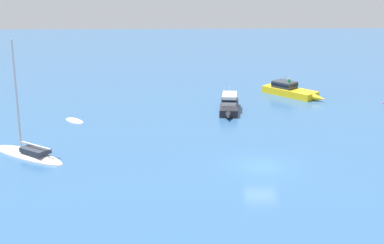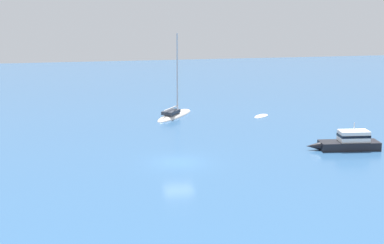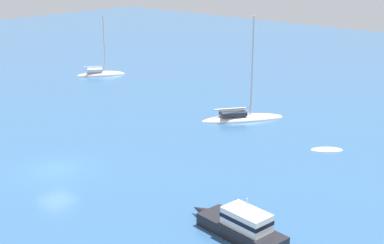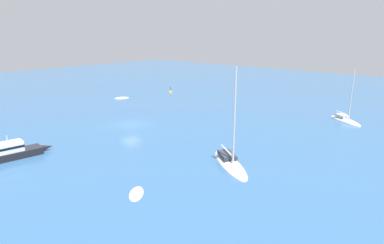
{
  "view_description": "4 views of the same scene",
  "coord_description": "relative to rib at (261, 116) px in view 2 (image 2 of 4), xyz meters",
  "views": [
    {
      "loc": [
        -6.63,
        -42.19,
        16.47
      ],
      "look_at": [
        -5.3,
        5.37,
        2.05
      ],
      "focal_mm": 54.01,
      "sensor_mm": 36.0,
      "label": 1
    },
    {
      "loc": [
        44.81,
        -7.94,
        13.5
      ],
      "look_at": [
        -2.13,
        1.59,
        2.96
      ],
      "focal_mm": 52.68,
      "sensor_mm": 36.0,
      "label": 2
    },
    {
      "loc": [
        21.56,
        32.44,
        15.63
      ],
      "look_at": [
        -8.42,
        5.87,
        2.86
      ],
      "focal_mm": 52.24,
      "sensor_mm": 36.0,
      "label": 3
    },
    {
      "loc": [
        -36.02,
        28.06,
        12.54
      ],
      "look_at": [
        -10.82,
        -0.71,
        2.14
      ],
      "focal_mm": 31.11,
      "sensor_mm": 36.0,
      "label": 4
    }
  ],
  "objects": [
    {
      "name": "cabin_cruiser",
      "position": [
        15.65,
        3.15,
        0.71
      ],
      "size": [
        2.46,
        6.81,
        2.49
      ],
      "rotation": [
        0.0,
        0.0,
        4.59
      ],
      "color": "black",
      "rests_on": "ground"
    },
    {
      "name": "rib",
      "position": [
        0.0,
        0.0,
        0.0
      ],
      "size": [
        2.58,
        2.67,
        0.39
      ],
      "rotation": [
        0.0,
        0.0,
        2.31
      ],
      "color": "silver",
      "rests_on": "ground"
    },
    {
      "name": "ketch",
      "position": [
        -2.11,
        -9.97,
        0.16
      ],
      "size": [
        7.54,
        6.18,
        10.06
      ],
      "rotation": [
        0.0,
        0.0,
        2.52
      ],
      "color": "silver",
      "rests_on": "ground"
    },
    {
      "name": "ground_plane",
      "position": [
        16.75,
        -12.83,
        0.0
      ],
      "size": [
        160.0,
        160.0,
        0.0
      ],
      "primitive_type": "plane",
      "color": "#2D5684"
    }
  ]
}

